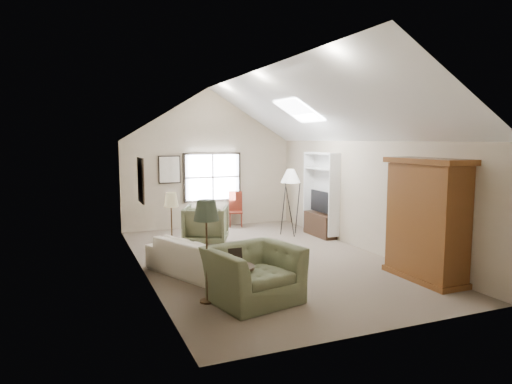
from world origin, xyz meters
name	(u,v)px	position (x,y,z in m)	size (l,w,h in m)	color
room_shell	(263,107)	(0.00, 0.00, 3.21)	(5.01, 8.01, 4.00)	#6D5E4E
window	(213,177)	(0.10, 3.96, 1.45)	(1.72, 0.08, 1.42)	black
skylight	(299,110)	(1.30, 0.90, 3.22)	(0.80, 1.20, 0.52)	white
wall_art	(156,175)	(-1.88, 1.94, 1.73)	(1.97, 3.71, 0.88)	black
armoire	(427,220)	(2.18, -2.40, 1.10)	(0.60, 1.50, 2.20)	brown
tv_alcove	(321,193)	(2.34, 1.60, 1.15)	(0.32, 1.30, 2.10)	white
media_console	(320,225)	(2.32, 1.60, 0.30)	(0.34, 1.18, 0.60)	#382316
tv_panel	(320,201)	(2.32, 1.60, 0.92)	(0.05, 0.90, 0.55)	black
sofa	(202,258)	(-1.53, -0.64, 0.35)	(2.36, 0.92, 0.69)	silver
armchair_near	(253,274)	(-1.14, -2.26, 0.43)	(1.33, 1.17, 0.87)	#626A4A
armchair_far	(206,225)	(-0.73, 1.83, 0.47)	(1.01, 1.04, 0.94)	#5C6043
coffee_table	(212,263)	(-1.34, -0.67, 0.23)	(0.91, 0.50, 0.46)	#341D15
bowl	(212,249)	(-1.34, -0.67, 0.49)	(0.22, 0.22, 0.05)	#372016
side_table	(236,284)	(-1.43, -2.24, 0.30)	(0.59, 0.59, 0.59)	#3A2717
side_chair	(236,209)	(0.72, 3.70, 0.51)	(0.40, 0.40, 1.02)	maroon
tripod_lamp	(290,202)	(1.63, 1.98, 0.90)	(0.52, 0.52, 1.80)	silver
dark_lamp	(207,251)	(-1.83, -2.04, 0.82)	(0.39, 0.39, 1.65)	#272F21
tan_lamp	(172,227)	(-1.83, 0.56, 0.74)	(0.30, 0.30, 1.48)	tan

